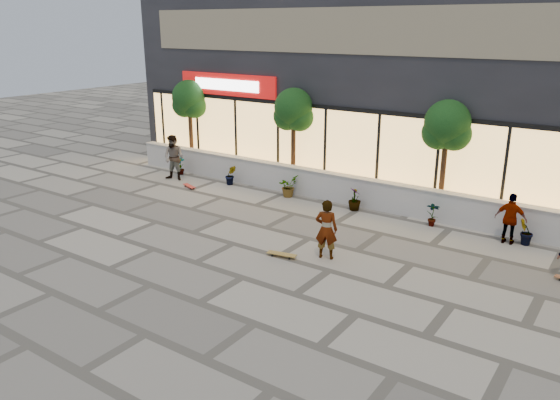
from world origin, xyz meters
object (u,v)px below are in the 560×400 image
Objects in this scene: tree_mideast at (447,128)px; skateboard_center at (282,254)px; skater_center at (326,229)px; skateboard_left at (189,186)px; tree_west at (189,101)px; skater_left at (174,158)px; tree_midwest at (294,112)px; skater_right_near at (511,219)px.

skateboard_center is at bearing -111.65° from tree_mideast.
skater_center is 2.15× the size of skateboard_left.
skater_left is (0.90, -2.01, -2.04)m from tree_west.
tree_midwest reaches higher than skater_center.
tree_midwest is at bearing -8.59° from skater_right_near.
tree_west is at bearing 180.00° from tree_midwest.
skateboard_center is 1.11× the size of skateboard_left.
skater_right_near is (13.17, 0.61, -0.17)m from skater_left.
tree_midwest is (5.50, 0.00, 0.00)m from tree_west.
skateboard_center is (8.20, -4.03, -0.86)m from skater_left.
skateboard_center is at bearing -59.21° from tree_midwest.
tree_midwest is 7.61m from skateboard_center.
tree_west and tree_mideast have the same top height.
skater_center is at bearing 46.12° from skater_right_near.
tree_midwest is 2.30× the size of skater_center.
tree_mideast is 2.30× the size of skater_center.
tree_midwest is 1.00× the size of tree_mideast.
skateboard_center is (-2.40, -6.04, -2.90)m from tree_mideast.
skateboard_left is (2.22, -2.55, -2.91)m from tree_west.
skateboard_center reaches higher than skateboard_left.
tree_west is at bearing 180.00° from tree_mideast.
skater_center is at bearing -104.17° from tree_mideast.
tree_west is 1.00× the size of tree_mideast.
tree_mideast reaches higher than skateboard_center.
skater_center reaches higher than skateboard_left.
tree_midwest is 5.42m from skater_left.
skateboard_left is at bearing 6.23° from skater_right_near.
tree_midwest is 2.53× the size of skater_right_near.
skater_left is at bearing -38.15° from skater_center.
tree_west is at bearing -4.99° from skater_right_near.
skater_right_near is 6.84m from skateboard_center.
tree_west is 5.50m from tree_midwest.
skateboard_center is at bearing 14.06° from skater_center.
tree_mideast is at bearing 57.39° from skateboard_center.
tree_mideast is at bearing -2.83° from skater_left.
skateboard_center is (-1.04, -0.65, -0.77)m from skater_center.
skater_right_near is at bearing -28.56° from tree_mideast.
tree_mideast is 7.12m from skateboard_center.
tree_west is at bearing 100.63° from skater_left.
skater_left is (-9.23, 3.38, 0.09)m from skater_center.
skater_center is at bearing -49.31° from tree_midwest.
skater_center is at bearing -0.47° from skateboard_left.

